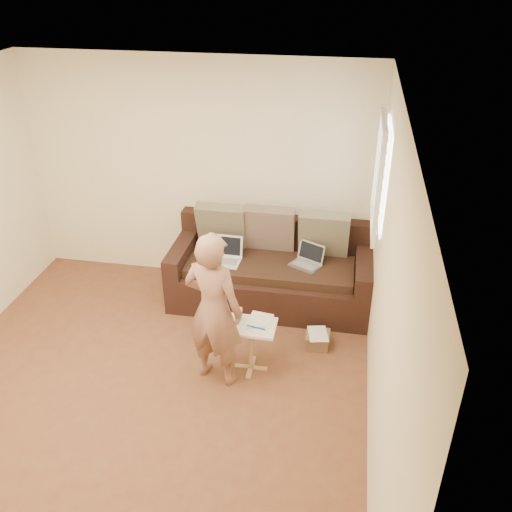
% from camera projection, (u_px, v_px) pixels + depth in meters
% --- Properties ---
extents(floor, '(4.50, 4.50, 0.00)m').
position_uv_depth(floor, '(141.00, 400.00, 4.91)').
color(floor, brown).
rests_on(floor, ground).
extents(ceiling, '(4.50, 4.50, 0.00)m').
position_uv_depth(ceiling, '(100.00, 109.00, 3.63)').
color(ceiling, white).
rests_on(ceiling, wall_back).
extents(wall_back, '(4.00, 0.00, 4.00)m').
position_uv_depth(wall_back, '(200.00, 174.00, 6.19)').
color(wall_back, '#F3EABE').
rests_on(wall_back, ground).
extents(wall_right, '(0.00, 4.50, 4.50)m').
position_uv_depth(wall_right, '(385.00, 302.00, 3.96)').
color(wall_right, '#F3EABE').
rests_on(wall_right, ground).
extents(window_blinds, '(0.12, 0.88, 1.08)m').
position_uv_depth(window_blinds, '(380.00, 175.00, 5.06)').
color(window_blinds, white).
rests_on(window_blinds, wall_right).
extents(sofa, '(2.20, 0.95, 0.85)m').
position_uv_depth(sofa, '(271.00, 268.00, 6.08)').
color(sofa, black).
rests_on(sofa, ground).
extents(pillow_left, '(0.55, 0.29, 0.57)m').
position_uv_depth(pillow_left, '(222.00, 226.00, 6.18)').
color(pillow_left, '#615B48').
rests_on(pillow_left, sofa).
extents(pillow_mid, '(0.55, 0.27, 0.57)m').
position_uv_depth(pillow_mid, '(270.00, 229.00, 6.12)').
color(pillow_mid, brown).
rests_on(pillow_mid, sofa).
extents(pillow_right, '(0.55, 0.28, 0.57)m').
position_uv_depth(pillow_right, '(324.00, 234.00, 6.00)').
color(pillow_right, '#615B48').
rests_on(pillow_right, sofa).
extents(laptop_silver, '(0.39, 0.35, 0.21)m').
position_uv_depth(laptop_silver, '(305.00, 266.00, 5.94)').
color(laptop_silver, '#B7BABC').
rests_on(laptop_silver, sofa).
extents(laptop_white, '(0.38, 0.28, 0.27)m').
position_uv_depth(laptop_white, '(223.00, 262.00, 6.00)').
color(laptop_white, white).
rests_on(laptop_white, sofa).
extents(person, '(0.63, 0.50, 1.52)m').
position_uv_depth(person, '(214.00, 310.00, 4.81)').
color(person, '#935D50').
rests_on(person, ground).
extents(side_table, '(0.47, 0.33, 0.51)m').
position_uv_depth(side_table, '(251.00, 347.00, 5.15)').
color(side_table, silver).
rests_on(side_table, ground).
extents(drinking_glass, '(0.07, 0.07, 0.12)m').
position_uv_depth(drinking_glass, '(239.00, 314.00, 5.07)').
color(drinking_glass, silver).
rests_on(drinking_glass, side_table).
extents(scissors, '(0.20, 0.15, 0.02)m').
position_uv_depth(scissors, '(256.00, 328.00, 4.98)').
color(scissors, silver).
rests_on(scissors, side_table).
extents(paper_on_table, '(0.25, 0.33, 0.00)m').
position_uv_depth(paper_on_table, '(259.00, 322.00, 5.07)').
color(paper_on_table, white).
rests_on(paper_on_table, side_table).
extents(striped_box, '(0.24, 0.24, 0.15)m').
position_uv_depth(striped_box, '(317.00, 340.00, 5.54)').
color(striped_box, red).
rests_on(striped_box, ground).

